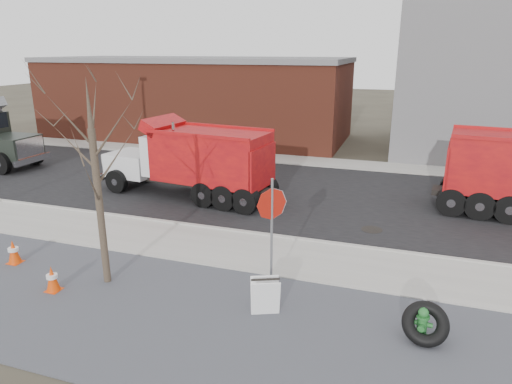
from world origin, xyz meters
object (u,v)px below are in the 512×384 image
(stop_sign, at_px, (272,216))
(sandwich_board, at_px, (265,296))
(fire_hydrant, at_px, (422,325))
(truck_tire, at_px, (425,324))
(dump_truck_red_b, at_px, (192,159))

(stop_sign, distance_m, sandwich_board, 1.88)
(fire_hydrant, distance_m, stop_sign, 4.01)
(truck_tire, xyz_separation_m, stop_sign, (-3.60, 1.01, 1.56))
(fire_hydrant, distance_m, dump_truck_red_b, 11.36)
(fire_hydrant, xyz_separation_m, truck_tire, (0.06, -0.04, 0.07))
(sandwich_board, distance_m, dump_truck_red_b, 9.16)
(truck_tire, relative_size, stop_sign, 0.34)
(fire_hydrant, bearing_deg, sandwich_board, -169.90)
(sandwich_board, bearing_deg, fire_hydrant, -20.91)
(truck_tire, bearing_deg, sandwich_board, -178.20)
(fire_hydrant, relative_size, truck_tire, 0.76)
(truck_tire, bearing_deg, stop_sign, 164.25)
(fire_hydrant, distance_m, sandwich_board, 3.35)
(stop_sign, relative_size, sandwich_board, 3.26)
(stop_sign, bearing_deg, fire_hydrant, -39.00)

